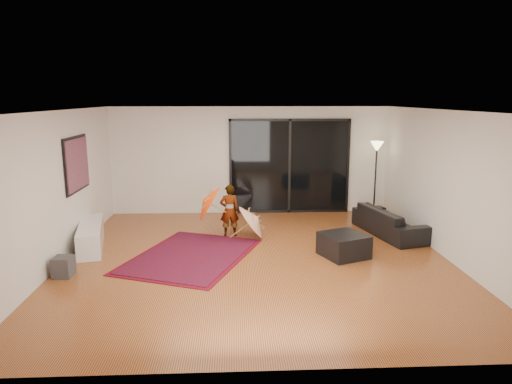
{
  "coord_description": "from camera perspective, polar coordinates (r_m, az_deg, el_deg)",
  "views": [
    {
      "loc": [
        -0.39,
        -7.96,
        2.93
      ],
      "look_at": [
        0.02,
        0.79,
        1.1
      ],
      "focal_mm": 32.0,
      "sensor_mm": 36.0,
      "label": 1
    }
  ],
  "objects": [
    {
      "name": "ceiling",
      "position": [
        7.97,
        0.12,
        10.16
      ],
      "size": [
        7.0,
        7.0,
        0.0
      ],
      "primitive_type": "plane",
      "rotation": [
        3.14,
        0.0,
        0.0
      ],
      "color": "white",
      "rests_on": "wall_back"
    },
    {
      "name": "child",
      "position": [
        9.72,
        -3.34,
        -2.32
      ],
      "size": [
        0.44,
        0.32,
        1.12
      ],
      "primitive_type": "imported",
      "rotation": [
        0.0,
        0.0,
        3.27
      ],
      "color": "#999999",
      "rests_on": "floor"
    },
    {
      "name": "sofa",
      "position": [
        10.29,
        16.37,
        -3.56
      ],
      "size": [
        1.21,
        2.1,
        0.58
      ],
      "primitive_type": "imported",
      "rotation": [
        0.0,
        0.0,
        1.81
      ],
      "color": "black",
      "rests_on": "floor"
    },
    {
      "name": "floor_lamp",
      "position": [
        11.64,
        14.82,
        4.21
      ],
      "size": [
        0.32,
        0.32,
        1.86
      ],
      "color": "black",
      "rests_on": "floor"
    },
    {
      "name": "speaker",
      "position": [
        8.3,
        -22.95,
        -8.59
      ],
      "size": [
        0.32,
        0.32,
        0.34
      ],
      "primitive_type": "cube",
      "rotation": [
        0.0,
        0.0,
        -0.08
      ],
      "color": "#424244",
      "rests_on": "floor"
    },
    {
      "name": "wall_back",
      "position": [
        11.57,
        -0.74,
        3.95
      ],
      "size": [
        7.0,
        0.0,
        7.0
      ],
      "primitive_type": "plane",
      "rotation": [
        1.57,
        0.0,
        0.0
      ],
      "color": "silver",
      "rests_on": "floor"
    },
    {
      "name": "wall_left",
      "position": [
        8.68,
        -23.62,
        0.33
      ],
      "size": [
        0.0,
        7.0,
        7.0
      ],
      "primitive_type": "plane",
      "rotation": [
        1.57,
        0.0,
        1.57
      ],
      "color": "silver",
      "rests_on": "floor"
    },
    {
      "name": "sliding_door",
      "position": [
        11.64,
        4.2,
        3.22
      ],
      "size": [
        3.06,
        0.07,
        2.4
      ],
      "color": "black",
      "rests_on": "wall_back"
    },
    {
      "name": "painting",
      "position": [
        9.55,
        -21.47,
        3.29
      ],
      "size": [
        0.04,
        1.28,
        1.08
      ],
      "color": "black",
      "rests_on": "wall_left"
    },
    {
      "name": "wall_right",
      "position": [
        9.0,
        22.98,
        0.75
      ],
      "size": [
        0.0,
        7.0,
        7.0
      ],
      "primitive_type": "plane",
      "rotation": [
        1.57,
        0.0,
        -1.57
      ],
      "color": "silver",
      "rests_on": "floor"
    },
    {
      "name": "media_console",
      "position": [
        9.62,
        -19.95,
        -5.18
      ],
      "size": [
        0.81,
        1.76,
        0.47
      ],
      "primitive_type": "cube",
      "rotation": [
        0.0,
        0.0,
        0.24
      ],
      "color": "white",
      "rests_on": "floor"
    },
    {
      "name": "wall_front",
      "position": [
        4.74,
        2.22,
        -7.64
      ],
      "size": [
        7.0,
        0.0,
        7.0
      ],
      "primitive_type": "plane",
      "rotation": [
        -1.57,
        0.0,
        0.0
      ],
      "color": "silver",
      "rests_on": "floor"
    },
    {
      "name": "parasol_orange",
      "position": [
        9.66,
        -6.62,
        -1.42
      ],
      "size": [
        0.58,
        0.83,
        0.88
      ],
      "rotation": [
        0.0,
        -1.03,
        0.0
      ],
      "color": "#FF4A0D",
      "rests_on": "child"
    },
    {
      "name": "parasol_white",
      "position": [
        9.6,
        0.24,
        -2.82
      ],
      "size": [
        0.64,
        0.81,
        0.93
      ],
      "rotation": [
        0.0,
        0.93,
        0.0
      ],
      "color": "white",
      "rests_on": "floor"
    },
    {
      "name": "floor",
      "position": [
        8.49,
        0.11,
        -8.39
      ],
      "size": [
        7.0,
        7.0,
        0.0
      ],
      "primitive_type": "plane",
      "color": "#B06130",
      "rests_on": "ground"
    },
    {
      "name": "ottoman",
      "position": [
        8.72,
        10.91,
        -6.54
      ],
      "size": [
        0.98,
        0.98,
        0.43
      ],
      "primitive_type": "cube",
      "rotation": [
        0.0,
        0.0,
        0.39
      ],
      "color": "black",
      "rests_on": "floor"
    },
    {
      "name": "persian_rug",
      "position": [
        8.72,
        -8.09,
        -7.89
      ],
      "size": [
        2.77,
        3.2,
        0.02
      ],
      "rotation": [
        0.0,
        0.0,
        -0.37
      ],
      "color": "#5A0717",
      "rests_on": "floor"
    }
  ]
}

